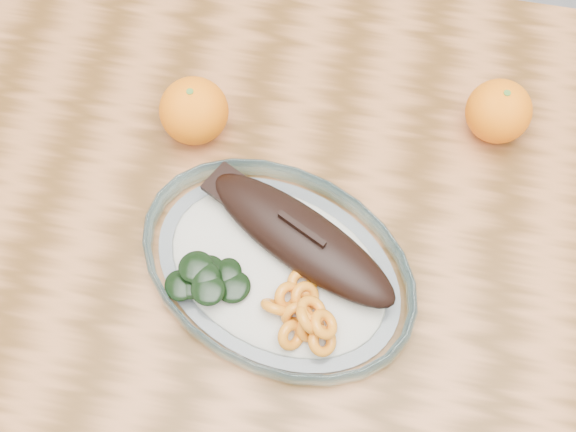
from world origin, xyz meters
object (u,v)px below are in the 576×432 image
(orange_left, at_px, (194,111))
(orange_right, at_px, (499,111))
(plated_meal, at_px, (278,265))
(dining_table, at_px, (312,275))

(orange_left, bearing_deg, orange_right, 11.17)
(orange_left, bearing_deg, plated_meal, -50.62)
(dining_table, height_order, plated_meal, plated_meal)
(dining_table, xyz_separation_m, orange_right, (0.18, 0.19, 0.14))
(orange_left, relative_size, orange_right, 1.06)
(dining_table, distance_m, orange_right, 0.30)
(dining_table, relative_size, orange_left, 14.83)
(orange_left, xyz_separation_m, orange_right, (0.35, 0.07, -0.00))
(plated_meal, height_order, orange_right, plated_meal)
(orange_right, bearing_deg, orange_left, -168.83)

